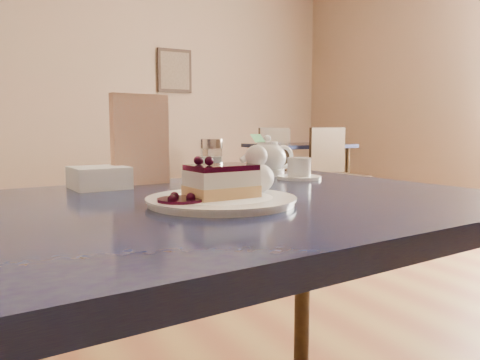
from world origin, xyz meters
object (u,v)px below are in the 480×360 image
bg_table_far_right (298,205)px  dessert_plate (221,201)px  main_table (208,241)px  tea_set (273,161)px  cheesecake_slice (221,181)px

bg_table_far_right → dessert_plate: bearing=-127.2°
main_table → bg_table_far_right: 4.05m
tea_set → bg_table_far_right: tea_set is taller
dessert_plate → cheesecake_slice: bearing=90.0°
dessert_plate → bg_table_far_right: size_ratio=0.15×
main_table → tea_set: tea_set is taller
dessert_plate → bg_table_far_right: dessert_plate is taller
main_table → bg_table_far_right: main_table is taller
main_table → cheesecake_slice: cheesecake_slice is taller
dessert_plate → main_table: bearing=95.1°
main_table → dessert_plate: bearing=-90.0°
cheesecake_slice → tea_set: size_ratio=0.54×
dessert_plate → tea_set: size_ratio=1.14×
main_table → tea_set: (0.35, 0.32, 0.12)m
main_table → cheesecake_slice: 0.13m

